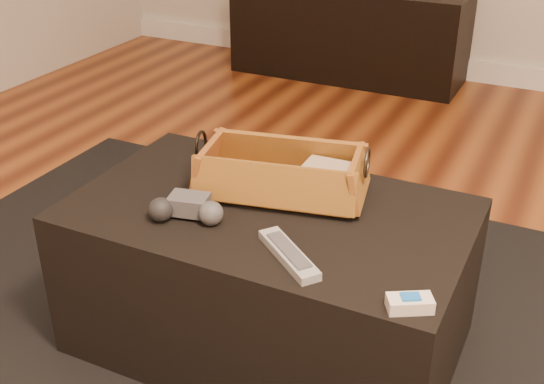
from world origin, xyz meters
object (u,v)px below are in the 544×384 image
at_px(game_controller, 187,209).
at_px(media_cabinet, 349,32).
at_px(ottoman, 269,277).
at_px(silver_remote, 289,254).
at_px(cream_gadget, 410,303).
at_px(wicker_basket, 281,175).
at_px(tv_remote, 272,186).

bearing_deg(game_controller, media_cabinet, 101.12).
xyz_separation_m(ottoman, silver_remote, (0.14, -0.19, 0.22)).
relative_size(game_controller, cream_gadget, 1.93).
distance_m(media_cabinet, wicker_basket, 2.36).
distance_m(tv_remote, cream_gadget, 0.55).
relative_size(tv_remote, wicker_basket, 0.49).
height_order(wicker_basket, cream_gadget, wicker_basket).
bearing_deg(tv_remote, game_controller, -140.07).
distance_m(media_cabinet, ottoman, 2.43).
distance_m(wicker_basket, cream_gadget, 0.55).
xyz_separation_m(tv_remote, wicker_basket, (0.02, 0.02, 0.02)).
xyz_separation_m(media_cabinet, ottoman, (0.64, -2.34, -0.04)).
bearing_deg(tv_remote, silver_remote, -74.54).
bearing_deg(ottoman, silver_remote, -52.61).
distance_m(wicker_basket, game_controller, 0.27).
xyz_separation_m(wicker_basket, cream_gadget, (0.44, -0.33, -0.04)).
bearing_deg(game_controller, ottoman, 41.96).
height_order(tv_remote, silver_remote, tv_remote).
xyz_separation_m(wicker_basket, silver_remote, (0.15, -0.27, -0.04)).
relative_size(ottoman, silver_remote, 5.03).
xyz_separation_m(media_cabinet, wicker_basket, (0.64, -2.26, 0.23)).
bearing_deg(ottoman, wicker_basket, 93.35).
relative_size(game_controller, silver_remote, 0.98).
relative_size(tv_remote, game_controller, 1.19).
bearing_deg(silver_remote, game_controller, 170.50).
height_order(tv_remote, game_controller, game_controller).
bearing_deg(silver_remote, cream_gadget, -11.75).
distance_m(media_cabinet, game_controller, 2.54).
xyz_separation_m(game_controller, cream_gadget, (0.59, -0.11, -0.02)).
bearing_deg(cream_gadget, media_cabinet, 112.51).
bearing_deg(cream_gadget, game_controller, 169.38).
bearing_deg(wicker_basket, silver_remote, -61.69).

